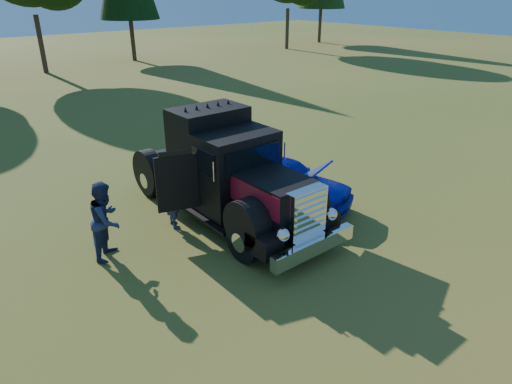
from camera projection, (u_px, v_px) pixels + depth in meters
The scene contains 5 objects.
ground at pixel (253, 254), 11.25m from camera, with size 120.00×120.00×0.00m, color #395519.
diamond_t_truck at pixel (228, 175), 12.54m from camera, with size 3.33×7.16×3.00m.
hotrod_coupe at pixel (281, 181), 13.54m from camera, with size 3.12×4.65×1.89m.
spectator_near at pixel (172, 198), 12.23m from camera, with size 0.61×0.40×1.68m, color #1E2647.
spectator_far at pixel (106, 220), 10.81m from camera, with size 0.94×0.74×1.94m, color #1C2141.
Camera 1 is at (-6.04, -7.48, 6.04)m, focal length 32.00 mm.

